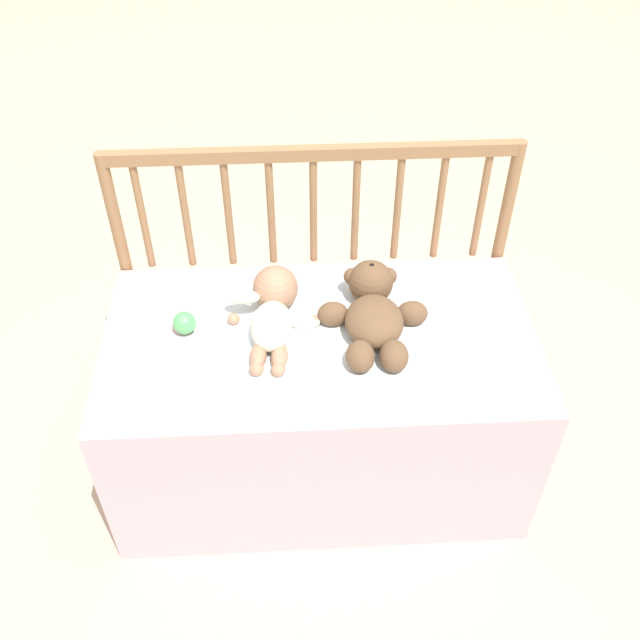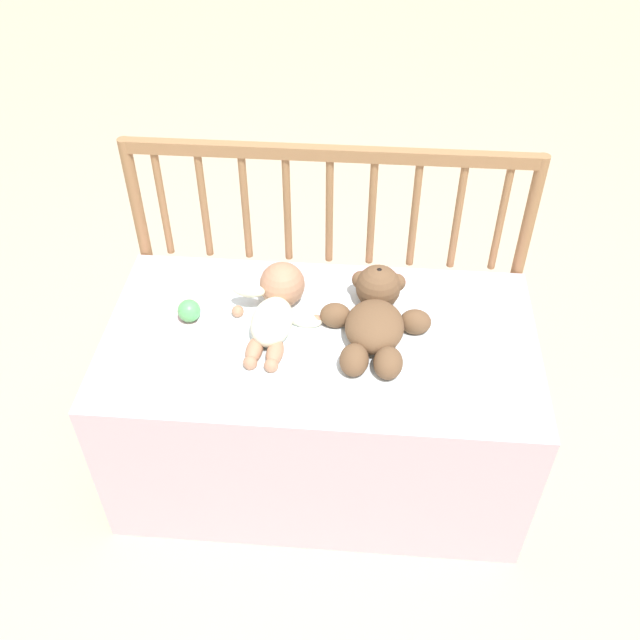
# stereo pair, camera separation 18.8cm
# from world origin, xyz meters

# --- Properties ---
(ground_plane) EXTENTS (12.00, 12.00, 0.00)m
(ground_plane) POSITION_xyz_m (0.00, 0.00, 0.00)
(ground_plane) COLOR #C6B293
(crib_mattress) EXTENTS (1.17, 0.64, 0.55)m
(crib_mattress) POSITION_xyz_m (0.00, 0.00, 0.27)
(crib_mattress) COLOR #EDB7C6
(crib_mattress) RESTS_ON ground_plane
(crib_rail) EXTENTS (1.17, 0.04, 0.93)m
(crib_rail) POSITION_xyz_m (0.00, 0.34, 0.65)
(crib_rail) COLOR #997047
(crib_rail) RESTS_ON ground_plane
(blanket) EXTENTS (0.72, 0.48, 0.01)m
(blanket) POSITION_xyz_m (0.02, 0.00, 0.55)
(blanket) COLOR white
(blanket) RESTS_ON crib_mattress
(teddy_bear) EXTENTS (0.30, 0.38, 0.13)m
(teddy_bear) POSITION_xyz_m (0.15, 0.04, 0.60)
(teddy_bear) COLOR brown
(teddy_bear) RESTS_ON crib_mattress
(baby) EXTENTS (0.25, 0.35, 0.13)m
(baby) POSITION_xyz_m (-0.12, 0.06, 0.60)
(baby) COLOR #EAEACC
(baby) RESTS_ON crib_mattress
(toy_ball) EXTENTS (0.06, 0.06, 0.06)m
(toy_ball) POSITION_xyz_m (-0.36, 0.04, 0.58)
(toy_ball) COLOR #59BF66
(toy_ball) RESTS_ON crib_mattress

